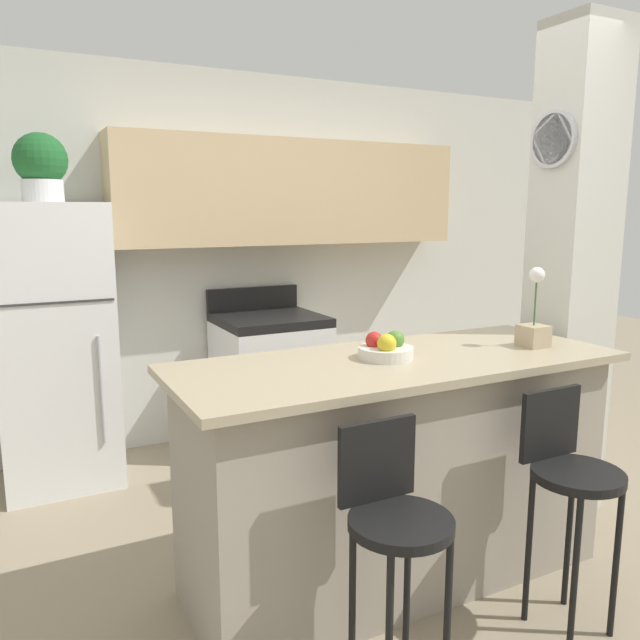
{
  "coord_description": "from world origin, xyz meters",
  "views": [
    {
      "loc": [
        -1.47,
        -2.13,
        1.62
      ],
      "look_at": [
        0.0,
        0.73,
        1.05
      ],
      "focal_mm": 35.0,
      "sensor_mm": 36.0,
      "label": 1
    }
  ],
  "objects_px": {
    "bar_stool_left": "(394,524)",
    "fruit_bowl": "(386,349)",
    "refrigerator": "(55,346)",
    "potted_plant_on_fridge": "(41,166)",
    "stove_range": "(270,379)",
    "bar_stool_right": "(569,477)",
    "orchid_vase": "(534,323)"
  },
  "relations": [
    {
      "from": "bar_stool_left",
      "to": "fruit_bowl",
      "type": "xyz_separation_m",
      "value": [
        0.35,
        0.6,
        0.43
      ]
    },
    {
      "from": "refrigerator",
      "to": "potted_plant_on_fridge",
      "type": "bearing_deg",
      "value": 117.79
    },
    {
      "from": "refrigerator",
      "to": "potted_plant_on_fridge",
      "type": "height_order",
      "value": "potted_plant_on_fridge"
    },
    {
      "from": "stove_range",
      "to": "potted_plant_on_fridge",
      "type": "bearing_deg",
      "value": 179.61
    },
    {
      "from": "stove_range",
      "to": "potted_plant_on_fridge",
      "type": "xyz_separation_m",
      "value": [
        -1.36,
        0.01,
        1.4
      ]
    },
    {
      "from": "refrigerator",
      "to": "fruit_bowl",
      "type": "distance_m",
      "value": 2.1
    },
    {
      "from": "bar_stool_right",
      "to": "orchid_vase",
      "type": "height_order",
      "value": "orchid_vase"
    },
    {
      "from": "bar_stool_left",
      "to": "orchid_vase",
      "type": "height_order",
      "value": "orchid_vase"
    },
    {
      "from": "bar_stool_left",
      "to": "fruit_bowl",
      "type": "bearing_deg",
      "value": 59.66
    },
    {
      "from": "refrigerator",
      "to": "stove_range",
      "type": "bearing_deg",
      "value": -0.39
    },
    {
      "from": "fruit_bowl",
      "to": "stove_range",
      "type": "bearing_deg",
      "value": 83.91
    },
    {
      "from": "refrigerator",
      "to": "orchid_vase",
      "type": "xyz_separation_m",
      "value": [
        1.9,
        -1.84,
        0.28
      ]
    },
    {
      "from": "orchid_vase",
      "to": "refrigerator",
      "type": "bearing_deg",
      "value": 135.95
    },
    {
      "from": "bar_stool_right",
      "to": "stove_range",
      "type": "bearing_deg",
      "value": 96.58
    },
    {
      "from": "bar_stool_right",
      "to": "fruit_bowl",
      "type": "height_order",
      "value": "fruit_bowl"
    },
    {
      "from": "stove_range",
      "to": "orchid_vase",
      "type": "distance_m",
      "value": 2.02
    },
    {
      "from": "bar_stool_right",
      "to": "orchid_vase",
      "type": "bearing_deg",
      "value": 60.19
    },
    {
      "from": "refrigerator",
      "to": "fruit_bowl",
      "type": "bearing_deg",
      "value": -55.84
    },
    {
      "from": "refrigerator",
      "to": "fruit_bowl",
      "type": "xyz_separation_m",
      "value": [
        1.17,
        -1.73,
        0.21
      ]
    },
    {
      "from": "refrigerator",
      "to": "stove_range",
      "type": "height_order",
      "value": "refrigerator"
    },
    {
      "from": "bar_stool_right",
      "to": "potted_plant_on_fridge",
      "type": "distance_m",
      "value": 3.1
    },
    {
      "from": "orchid_vase",
      "to": "fruit_bowl",
      "type": "distance_m",
      "value": 0.74
    },
    {
      "from": "bar_stool_left",
      "to": "fruit_bowl",
      "type": "distance_m",
      "value": 0.81
    },
    {
      "from": "potted_plant_on_fridge",
      "to": "bar_stool_left",
      "type": "bearing_deg",
      "value": -70.52
    },
    {
      "from": "potted_plant_on_fridge",
      "to": "bar_stool_right",
      "type": "bearing_deg",
      "value": -55.09
    },
    {
      "from": "stove_range",
      "to": "bar_stool_right",
      "type": "height_order",
      "value": "stove_range"
    },
    {
      "from": "bar_stool_left",
      "to": "potted_plant_on_fridge",
      "type": "xyz_separation_m",
      "value": [
        -0.82,
        2.33,
        1.25
      ]
    },
    {
      "from": "stove_range",
      "to": "bar_stool_left",
      "type": "distance_m",
      "value": 2.38
    },
    {
      "from": "bar_stool_right",
      "to": "orchid_vase",
      "type": "relative_size",
      "value": 2.55
    },
    {
      "from": "stove_range",
      "to": "bar_stool_right",
      "type": "relative_size",
      "value": 1.15
    },
    {
      "from": "stove_range",
      "to": "orchid_vase",
      "type": "relative_size",
      "value": 2.92
    },
    {
      "from": "potted_plant_on_fridge",
      "to": "orchid_vase",
      "type": "distance_m",
      "value": 2.75
    }
  ]
}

